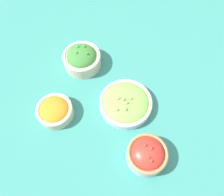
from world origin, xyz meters
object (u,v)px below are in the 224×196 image
(bowl_carrots, at_px, (55,110))
(bowl_cherry_tomatoes, at_px, (147,154))
(bowl_lettuce, at_px, (126,103))
(bowl_broccoli, at_px, (82,58))

(bowl_carrots, xyz_separation_m, bowl_cherry_tomatoes, (0.35, 0.04, 0.01))
(bowl_lettuce, relative_size, bowl_carrots, 1.50)
(bowl_cherry_tomatoes, bearing_deg, bowl_carrots, -174.18)
(bowl_lettuce, height_order, bowl_cherry_tomatoes, bowl_cherry_tomatoes)
(bowl_broccoli, xyz_separation_m, bowl_cherry_tomatoes, (0.40, -0.20, 0.00))
(bowl_lettuce, xyz_separation_m, bowl_cherry_tomatoes, (0.15, -0.13, 0.02))
(bowl_broccoli, bearing_deg, bowl_cherry_tomatoes, -26.37)
(bowl_cherry_tomatoes, bearing_deg, bowl_lettuce, 140.28)
(bowl_lettuce, relative_size, bowl_cherry_tomatoes, 1.47)
(bowl_carrots, relative_size, bowl_broccoli, 0.86)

